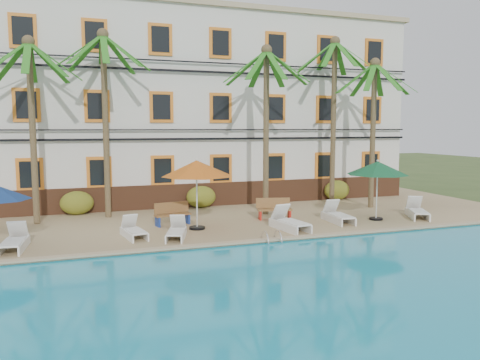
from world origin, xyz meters
name	(u,v)px	position (x,y,z in m)	size (l,w,h in m)	color
ground	(236,244)	(0.00, 0.00, 0.00)	(100.00, 100.00, 0.00)	#384C23
pool_deck	(202,216)	(0.00, 5.00, 0.12)	(30.00, 12.00, 0.25)	tan
swimming_pool	(335,311)	(0.00, -7.00, 0.10)	(26.00, 12.00, 0.20)	#1893B7
pool_coping	(245,242)	(0.00, -0.90, 0.28)	(30.00, 0.35, 0.06)	tan
hotel_building	(179,107)	(0.00, 9.98, 5.37)	(25.40, 6.44, 10.22)	silver
palm_a	(31,104)	(-7.14, 5.05, 5.19)	(4.04, 4.04, 7.70)	brown
palm_b	(105,99)	(-4.22, 5.54, 5.52)	(4.04, 4.04, 8.27)	brown
palm_c	(266,107)	(2.76, 3.93, 5.20)	(4.04, 4.04, 7.72)	brown
palm_d	(334,99)	(7.07, 5.34, 5.70)	(4.04, 4.04, 8.60)	brown
palm_e	(373,112)	(8.50, 3.94, 5.02)	(4.04, 4.04, 7.41)	brown
shrub_left	(77,203)	(-5.55, 6.60, 0.80)	(1.50, 0.90, 1.10)	#245017
shrub_mid	(201,197)	(0.35, 6.60, 0.80)	(1.50, 0.90, 1.10)	#245017
shrub_right	(337,190)	(8.12, 6.60, 0.80)	(1.50, 0.90, 1.10)	#245017
umbrella_red	(197,169)	(-1.04, 1.80, 2.65)	(2.82, 2.82, 2.81)	black
umbrella_green	(378,168)	(6.80, 1.09, 2.50)	(2.64, 2.64, 2.63)	black
lounger_a	(14,241)	(-7.48, 0.67, 0.53)	(0.81, 1.90, 0.88)	white
lounger_b	(134,231)	(-3.59, 1.14, 0.51)	(0.89, 1.77, 0.80)	white
lounger_c	(176,231)	(-2.13, 0.51, 0.51)	(1.10, 1.80, 0.80)	white
lounger_d	(289,222)	(2.36, 0.49, 0.56)	(1.01, 2.11, 0.96)	white
lounger_e	(338,215)	(4.94, 1.19, 0.55)	(0.80, 1.97, 0.91)	white
lounger_f	(417,211)	(8.83, 0.91, 0.55)	(1.49, 2.04, 0.92)	white
bench_left	(172,213)	(-1.83, 2.95, 0.72)	(1.56, 0.75, 0.93)	olive
bench_right	(274,209)	(2.66, 2.67, 0.72)	(1.57, 0.81, 0.93)	olive
pool_ladder	(271,241)	(0.97, -1.00, 0.25)	(0.54, 0.74, 0.74)	silver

